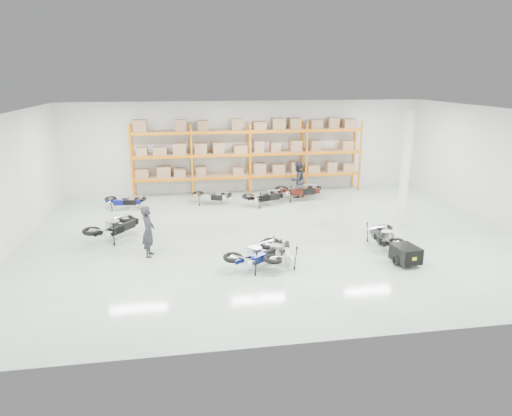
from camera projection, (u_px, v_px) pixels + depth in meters
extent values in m
plane|color=silver|center=(274.00, 236.00, 16.86)|extent=(18.00, 18.00, 0.00)
plane|color=white|center=(276.00, 112.00, 15.59)|extent=(18.00, 18.00, 0.00)
plane|color=silver|center=(247.00, 147.00, 22.86)|extent=(18.00, 0.00, 18.00)
plane|color=silver|center=(341.00, 247.00, 9.60)|extent=(18.00, 0.00, 18.00)
plane|color=silver|center=(4.00, 186.00, 14.85)|extent=(0.00, 14.00, 14.00)
plane|color=silver|center=(503.00, 168.00, 17.60)|extent=(0.00, 14.00, 14.00)
cube|color=orange|center=(131.00, 164.00, 21.19)|extent=(0.08, 0.08, 3.50)
cube|color=orange|center=(133.00, 160.00, 22.04)|extent=(0.08, 0.08, 3.50)
cube|color=orange|center=(192.00, 162.00, 21.62)|extent=(0.08, 0.08, 3.50)
cube|color=orange|center=(191.00, 158.00, 22.47)|extent=(0.08, 0.08, 3.50)
cube|color=orange|center=(250.00, 160.00, 22.05)|extent=(0.08, 0.08, 3.50)
cube|color=orange|center=(248.00, 157.00, 22.90)|extent=(0.08, 0.08, 3.50)
cube|color=orange|center=(306.00, 158.00, 22.48)|extent=(0.08, 0.08, 3.50)
cube|color=orange|center=(302.00, 155.00, 23.33)|extent=(0.08, 0.08, 3.50)
cube|color=orange|center=(360.00, 157.00, 22.91)|extent=(0.08, 0.08, 3.50)
cube|color=orange|center=(354.00, 154.00, 23.76)|extent=(0.08, 0.08, 3.50)
cube|color=orange|center=(163.00, 180.00, 21.65)|extent=(2.70, 0.08, 0.12)
cube|color=orange|center=(164.00, 176.00, 22.50)|extent=(2.70, 0.08, 0.12)
cube|color=#A78256|center=(163.00, 177.00, 22.05)|extent=(2.68, 0.88, 0.02)
cube|color=#A78256|center=(163.00, 172.00, 21.99)|extent=(2.40, 0.70, 0.44)
cube|color=orange|center=(222.00, 178.00, 22.08)|extent=(2.70, 0.08, 0.12)
cube|color=orange|center=(220.00, 174.00, 22.93)|extent=(2.70, 0.08, 0.12)
cube|color=#A78256|center=(221.00, 175.00, 22.48)|extent=(2.68, 0.88, 0.02)
cube|color=#A78256|center=(221.00, 170.00, 22.42)|extent=(2.40, 0.70, 0.44)
cube|color=orange|center=(278.00, 176.00, 22.50)|extent=(2.70, 0.08, 0.12)
cube|color=orange|center=(275.00, 173.00, 23.36)|extent=(2.70, 0.08, 0.12)
cube|color=#A78256|center=(276.00, 173.00, 22.91)|extent=(2.68, 0.88, 0.02)
cube|color=#A78256|center=(277.00, 169.00, 22.85)|extent=(2.40, 0.70, 0.44)
cube|color=orange|center=(333.00, 174.00, 22.93)|extent=(2.70, 0.08, 0.12)
cube|color=orange|center=(327.00, 171.00, 23.79)|extent=(2.70, 0.08, 0.12)
cube|color=#A78256|center=(330.00, 171.00, 23.34)|extent=(2.68, 0.88, 0.02)
cube|color=#A78256|center=(330.00, 167.00, 23.27)|extent=(2.40, 0.70, 0.44)
cube|color=orange|center=(162.00, 157.00, 21.34)|extent=(2.70, 0.08, 0.12)
cube|color=orange|center=(162.00, 154.00, 22.19)|extent=(2.70, 0.08, 0.12)
cube|color=#A78256|center=(162.00, 154.00, 21.74)|extent=(2.68, 0.88, 0.02)
cube|color=#A78256|center=(162.00, 150.00, 21.68)|extent=(2.40, 0.70, 0.44)
cube|color=orange|center=(221.00, 156.00, 21.77)|extent=(2.70, 0.08, 0.12)
cube|color=orange|center=(220.00, 153.00, 22.62)|extent=(2.70, 0.08, 0.12)
cube|color=#A78256|center=(220.00, 153.00, 22.17)|extent=(2.68, 0.88, 0.02)
cube|color=#A78256|center=(220.00, 148.00, 22.11)|extent=(2.40, 0.70, 0.44)
cube|color=orange|center=(279.00, 154.00, 22.19)|extent=(2.70, 0.08, 0.12)
cube|color=orange|center=(275.00, 151.00, 23.05)|extent=(2.70, 0.08, 0.12)
cube|color=#A78256|center=(277.00, 151.00, 22.60)|extent=(2.68, 0.88, 0.02)
cube|color=#A78256|center=(277.00, 147.00, 22.54)|extent=(2.40, 0.70, 0.44)
cube|color=orange|center=(334.00, 153.00, 22.62)|extent=(2.70, 0.08, 0.12)
cube|color=orange|center=(328.00, 150.00, 23.48)|extent=(2.70, 0.08, 0.12)
cube|color=#A78256|center=(331.00, 150.00, 23.03)|extent=(2.68, 0.88, 0.02)
cube|color=#A78256|center=(331.00, 145.00, 22.96)|extent=(2.40, 0.70, 0.44)
cube|color=orange|center=(160.00, 134.00, 21.03)|extent=(2.70, 0.08, 0.12)
cube|color=orange|center=(161.00, 132.00, 21.88)|extent=(2.70, 0.08, 0.12)
cube|color=#A78256|center=(161.00, 131.00, 21.43)|extent=(2.68, 0.88, 0.02)
cube|color=#A78256|center=(160.00, 126.00, 21.37)|extent=(2.40, 0.70, 0.44)
cube|color=orange|center=(221.00, 133.00, 21.46)|extent=(2.70, 0.08, 0.12)
cube|color=orange|center=(219.00, 130.00, 22.31)|extent=(2.70, 0.08, 0.12)
cube|color=#A78256|center=(220.00, 130.00, 21.86)|extent=(2.68, 0.88, 0.02)
cube|color=#A78256|center=(220.00, 125.00, 21.80)|extent=(2.40, 0.70, 0.44)
cube|color=orange|center=(279.00, 131.00, 21.88)|extent=(2.70, 0.08, 0.12)
cube|color=orange|center=(275.00, 129.00, 22.74)|extent=(2.70, 0.08, 0.12)
cube|color=#A78256|center=(277.00, 129.00, 22.29)|extent=(2.68, 0.88, 0.02)
cube|color=#A78256|center=(277.00, 124.00, 22.23)|extent=(2.40, 0.70, 0.44)
cube|color=orange|center=(335.00, 130.00, 22.31)|extent=(2.70, 0.08, 0.12)
cube|color=orange|center=(329.00, 128.00, 23.17)|extent=(2.70, 0.08, 0.12)
cube|color=#A78256|center=(332.00, 128.00, 22.72)|extent=(2.68, 0.88, 0.02)
cube|color=#A78256|center=(332.00, 123.00, 22.66)|extent=(2.40, 0.70, 0.44)
cube|color=white|center=(405.00, 169.00, 17.50)|extent=(0.25, 0.25, 4.50)
cube|color=black|center=(406.00, 254.00, 14.21)|extent=(0.80, 0.95, 0.50)
cube|color=yellow|center=(412.00, 259.00, 13.80)|extent=(0.15, 0.04, 0.10)
torus|color=black|center=(395.00, 260.00, 14.20)|extent=(0.07, 0.34, 0.34)
torus|color=black|center=(415.00, 258.00, 14.31)|extent=(0.07, 0.34, 0.34)
cylinder|color=black|center=(397.00, 246.00, 14.75)|extent=(0.16, 0.81, 0.04)
imported|color=#22212A|center=(148.00, 232.00, 14.75)|extent=(0.46, 0.65, 1.69)
imported|color=#22212A|center=(297.00, 180.00, 21.92)|extent=(1.07, 1.03, 1.74)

